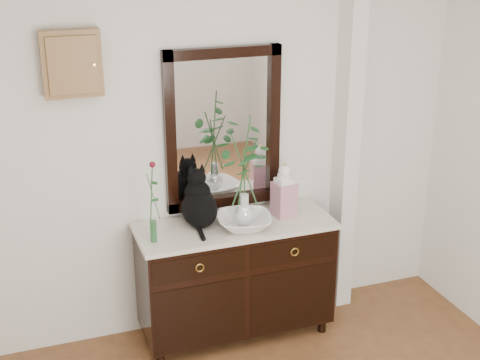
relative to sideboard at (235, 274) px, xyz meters
name	(u,v)px	position (x,y,z in m)	size (l,w,h in m)	color
wall_back	(208,143)	(-0.10, 0.25, 0.88)	(3.60, 0.04, 2.70)	silver
pilaster	(347,132)	(0.90, 0.17, 0.88)	(0.12, 0.20, 2.70)	silver
sideboard	(235,274)	(0.00, 0.00, 0.00)	(1.33, 0.52, 0.82)	black
wall_mirror	(223,130)	(0.00, 0.24, 0.97)	(0.80, 0.06, 1.10)	black
key_cabinet	(72,64)	(-0.95, 0.21, 1.48)	(0.35, 0.10, 0.40)	brown
cat	(199,198)	(-0.23, 0.06, 0.57)	(0.27, 0.33, 0.38)	black
lotus_bowl	(244,222)	(0.04, -0.08, 0.42)	(0.36, 0.36, 0.09)	white
vase_branches	(244,171)	(0.04, -0.08, 0.78)	(0.36, 0.36, 0.76)	silver
bud_vase_rose	(152,201)	(-0.57, -0.08, 0.65)	(0.07, 0.07, 0.55)	#285D30
ginger_jar	(284,190)	(0.36, 0.03, 0.56)	(0.14, 0.14, 0.38)	silver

